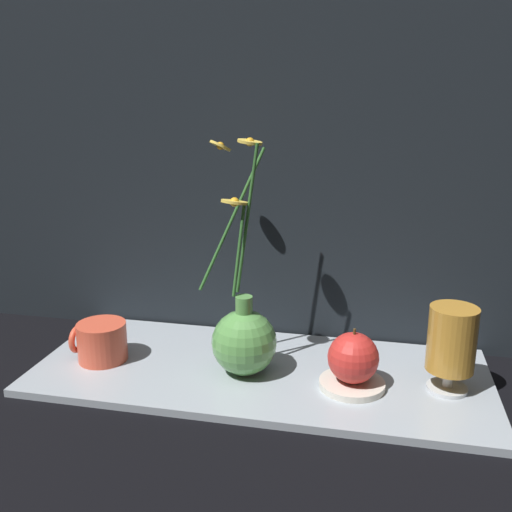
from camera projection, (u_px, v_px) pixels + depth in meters
ground_plane at (260, 375)px, 0.92m from camera, size 6.00×6.00×0.00m
shelf at (260, 372)px, 0.91m from camera, size 0.72×0.30×0.01m
backdrop_wall at (281, 20)px, 0.92m from camera, size 1.22×0.02×1.10m
vase_with_flowers at (244, 336)px, 0.88m from camera, size 0.13×0.17×0.36m
yellow_mug at (101, 341)px, 0.94m from camera, size 0.09×0.08×0.06m
tea_glass at (452, 342)px, 0.82m from camera, size 0.07×0.07×0.13m
saucer_plate at (352, 384)px, 0.85m from camera, size 0.10×0.10×0.01m
orange_fruit at (353, 358)px, 0.84m from camera, size 0.08×0.08×0.08m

